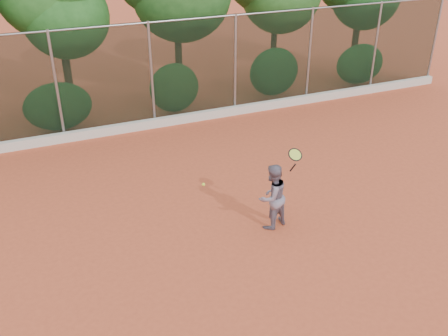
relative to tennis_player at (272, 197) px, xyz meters
name	(u,v)px	position (x,y,z in m)	size (l,w,h in m)	color
ground	(241,235)	(-0.79, -0.07, -0.80)	(80.00, 80.00, 0.00)	#BD4C2C
concrete_curb	(156,123)	(-0.79, 6.75, -0.65)	(24.00, 0.20, 0.30)	beige
tennis_player	(272,197)	(0.00, 0.00, 0.00)	(0.77, 0.60, 1.59)	slate
chainlink_fence	(151,72)	(-0.79, 6.93, 1.06)	(24.09, 0.09, 3.50)	black
tennis_racket	(295,156)	(0.42, -0.17, 1.03)	(0.33, 0.32, 0.60)	black
tennis_ball_in_flight	(203,184)	(-1.68, -0.03, 0.72)	(0.07, 0.07, 0.07)	#D5F537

